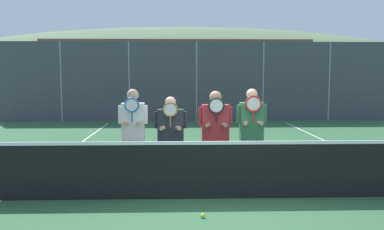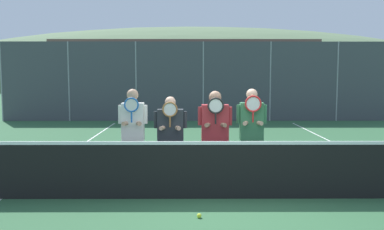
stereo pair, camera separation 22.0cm
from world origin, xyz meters
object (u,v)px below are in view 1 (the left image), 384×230
player_center_right (215,130)px  player_rightmost (251,129)px  car_left_of_center (183,98)px  car_center (280,96)px  car_far_left (83,97)px  tennis_ball_on_court (203,216)px  player_leftmost (133,130)px  player_center_left (171,133)px

player_center_right → player_rightmost: 0.69m
car_left_of_center → car_center: car_center is taller
player_center_right → car_center: (4.63, 14.27, -0.15)m
player_center_right → car_far_left: size_ratio=0.40×
player_center_right → tennis_ball_on_court: bearing=-101.0°
player_center_right → car_far_left: 15.38m
player_rightmost → player_center_right: bearing=-173.9°
player_rightmost → car_far_left: player_rightmost is taller
player_leftmost → tennis_ball_on_court: (1.19, -1.74, -1.05)m
car_center → tennis_ball_on_court: 16.74m
car_left_of_center → tennis_ball_on_court: (0.09, -15.81, -0.84)m
car_far_left → car_center: bearing=-0.4°
player_center_left → car_center: (5.46, 14.14, -0.07)m
player_leftmost → player_rightmost: size_ratio=1.00×
car_far_left → car_left_of_center: (5.16, -0.21, -0.01)m
player_center_left → tennis_ball_on_court: 2.13m
tennis_ball_on_court → car_center: bearing=72.7°
car_far_left → player_rightmost: bearing=-66.3°
player_leftmost → tennis_ball_on_court: size_ratio=27.09×
player_rightmost → player_leftmost: bearing=-179.4°
player_leftmost → car_left_of_center: bearing=85.5°
player_rightmost → car_left_of_center: (-1.10, 14.05, -0.21)m
player_leftmost → player_center_right: (1.52, -0.05, 0.01)m
player_rightmost → car_left_of_center: bearing=94.5°
car_far_left → tennis_ball_on_court: car_far_left is taller
player_center_right → car_center: size_ratio=0.42×
car_left_of_center → car_far_left: bearing=177.7°
player_rightmost → tennis_ball_on_court: player_rightmost is taller
player_center_right → car_center: bearing=72.0°
player_leftmost → car_center: (6.15, 14.22, -0.15)m
player_leftmost → player_rightmost: (2.21, 0.02, 0.01)m
player_center_left → car_left_of_center: (0.41, 13.99, -0.13)m
tennis_ball_on_court → car_left_of_center: bearing=90.3°
car_far_left → tennis_ball_on_court: bearing=-71.9°
player_center_right → player_rightmost: bearing=6.1°
player_center_left → car_far_left: size_ratio=0.38×
player_center_left → player_leftmost: bearing=-172.9°
player_center_left → car_center: car_center is taller
player_leftmost → player_center_right: player_leftmost is taller
player_leftmost → player_center_left: bearing=7.1°
player_leftmost → car_far_left: player_leftmost is taller
player_center_left → player_center_right: 0.84m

